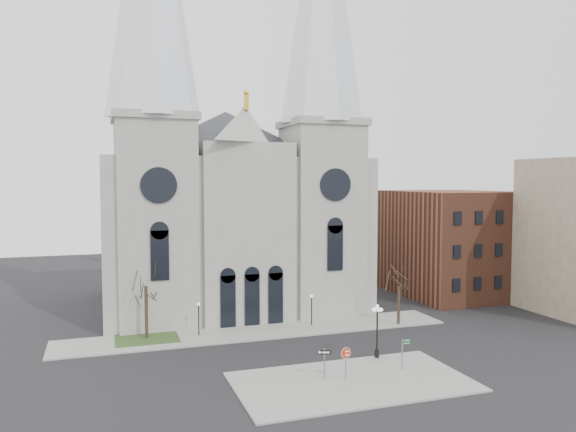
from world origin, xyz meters
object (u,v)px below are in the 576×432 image
object	(u,v)px
stop_sign	(346,357)
street_name_sign	(403,351)
one_way_sign	(324,359)
globe_lamp	(377,324)

from	to	relation	value
stop_sign	street_name_sign	distance (m)	5.56
one_way_sign	stop_sign	bearing A→B (deg)	-11.84
stop_sign	globe_lamp	bearing A→B (deg)	51.69
one_way_sign	street_name_sign	xyz separation A→B (m)	(6.94, 0.06, -0.12)
stop_sign	one_way_sign	size ratio (longest dim) A/B	1.09
stop_sign	one_way_sign	xyz separation A→B (m)	(-1.45, 0.77, -0.25)
street_name_sign	stop_sign	bearing A→B (deg)	-176.06
one_way_sign	street_name_sign	bearing A→B (deg)	16.68
stop_sign	one_way_sign	world-z (taller)	stop_sign
one_way_sign	street_name_sign	world-z (taller)	street_name_sign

